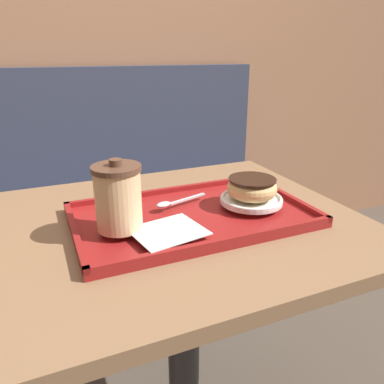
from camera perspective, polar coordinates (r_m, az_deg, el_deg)
wall_behind at (r=1.83m, az=-15.91°, el=24.34°), size 8.00×0.05×2.40m
booth_bench at (r=1.75m, az=-13.26°, el=-5.08°), size 1.59×0.44×1.00m
cafe_table at (r=0.92m, az=-1.38°, el=-14.30°), size 0.76×0.67×0.72m
serving_tray at (r=0.82m, az=0.00°, el=-3.72°), size 0.50×0.31×0.02m
napkin_paper at (r=0.71m, az=-3.65°, el=-5.98°), size 0.15×0.13×0.00m
coffee_cup_front at (r=0.72m, az=-11.19°, el=-0.77°), size 0.09×0.09×0.14m
plate_with_chocolate_donut at (r=0.86m, az=9.01°, el=-1.12°), size 0.14×0.14×0.01m
donut_chocolate_glazed at (r=0.85m, az=9.11°, el=0.69°), size 0.11×0.11×0.04m
spoon at (r=0.83m, az=-3.34°, el=-1.67°), size 0.13×0.05×0.01m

